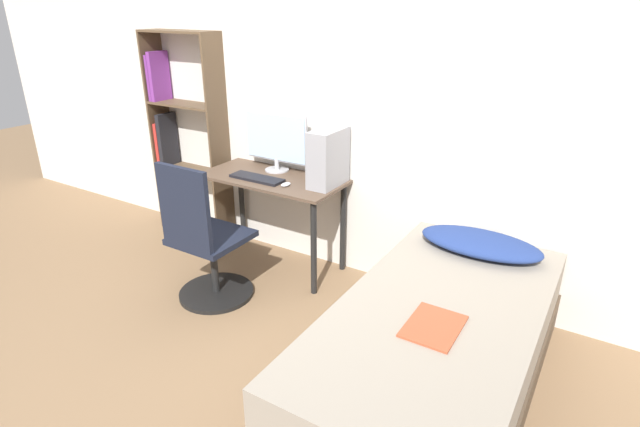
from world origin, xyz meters
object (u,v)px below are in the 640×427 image
(bookshelf, at_px, (180,142))
(office_chair, at_px, (206,249))
(keyboard, at_px, (257,178))
(bed, at_px, (435,352))
(monitor, at_px, (276,140))
(pc_tower, at_px, (328,158))

(bookshelf, relative_size, office_chair, 1.71)
(bookshelf, bearing_deg, keyboard, -13.19)
(bookshelf, height_order, bed, bookshelf)
(monitor, bearing_deg, office_chair, -91.32)
(bookshelf, distance_m, monitor, 1.05)
(monitor, relative_size, keyboard, 1.32)
(bookshelf, relative_size, pc_tower, 4.31)
(monitor, height_order, pc_tower, monitor)
(bed, distance_m, pc_tower, 1.53)
(bookshelf, distance_m, office_chair, 1.37)
(bed, relative_size, pc_tower, 4.86)
(office_chair, bearing_deg, pc_tower, 53.98)
(bookshelf, distance_m, pc_tower, 1.56)
(bookshelf, bearing_deg, pc_tower, -2.62)
(monitor, distance_m, pc_tower, 0.52)
(bookshelf, xyz_separation_m, office_chair, (1.02, -0.80, -0.43))
(office_chair, relative_size, bed, 0.52)
(office_chair, distance_m, bed, 1.66)
(bookshelf, relative_size, monitor, 3.12)
(bed, relative_size, monitor, 3.52)
(keyboard, bearing_deg, bookshelf, 166.81)
(monitor, distance_m, keyboard, 0.35)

